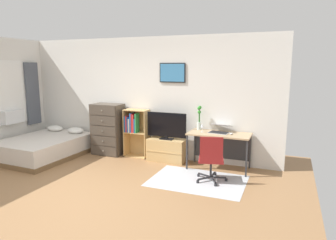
# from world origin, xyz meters

# --- Properties ---
(ground_plane) EXTENTS (7.20, 7.20, 0.00)m
(ground_plane) POSITION_xyz_m (0.00, 0.00, 0.00)
(ground_plane) COLOR #936B44
(wall_back_with_posters) EXTENTS (6.12, 0.09, 2.70)m
(wall_back_with_posters) POSITION_xyz_m (0.00, 2.43, 1.35)
(wall_back_with_posters) COLOR silver
(wall_back_with_posters) RESTS_ON ground_plane
(area_rug) EXTENTS (1.70, 1.20, 0.01)m
(area_rug) POSITION_xyz_m (1.61, 1.28, 0.00)
(area_rug) COLOR #B2B7BC
(area_rug) RESTS_ON ground_plane
(bed) EXTENTS (1.56, 1.97, 0.58)m
(bed) POSITION_xyz_m (-2.10, 1.41, 0.23)
(bed) COLOR brown
(bed) RESTS_ON ground_plane
(dresser) EXTENTS (0.72, 0.46, 1.19)m
(dresser) POSITION_xyz_m (-0.85, 2.15, 0.60)
(dresser) COLOR #4C4238
(dresser) RESTS_ON ground_plane
(bookshelf) EXTENTS (0.55, 0.30, 1.09)m
(bookshelf) POSITION_xyz_m (-0.17, 2.22, 0.64)
(bookshelf) COLOR tan
(bookshelf) RESTS_ON ground_plane
(tv_stand) EXTENTS (0.83, 0.41, 0.49)m
(tv_stand) POSITION_xyz_m (0.64, 2.17, 0.25)
(tv_stand) COLOR tan
(tv_stand) RESTS_ON ground_plane
(television) EXTENTS (0.89, 0.16, 0.59)m
(television) POSITION_xyz_m (0.64, 2.15, 0.79)
(television) COLOR black
(television) RESTS_ON tv_stand
(desk) EXTENTS (1.23, 0.59, 0.74)m
(desk) POSITION_xyz_m (1.81, 2.15, 0.60)
(desk) COLOR tan
(desk) RESTS_ON ground_plane
(office_chair) EXTENTS (0.58, 0.57, 0.86)m
(office_chair) POSITION_xyz_m (1.85, 1.30, 0.46)
(office_chair) COLOR #232326
(office_chair) RESTS_ON ground_plane
(laptop) EXTENTS (0.43, 0.46, 0.17)m
(laptop) POSITION_xyz_m (1.81, 2.17, 0.81)
(laptop) COLOR #B7B7BC
(laptop) RESTS_ON desk
(computer_mouse) EXTENTS (0.06, 0.10, 0.03)m
(computer_mouse) POSITION_xyz_m (2.05, 2.05, 0.76)
(computer_mouse) COLOR silver
(computer_mouse) RESTS_ON desk
(bamboo_vase) EXTENTS (0.09, 0.09, 0.51)m
(bamboo_vase) POSITION_xyz_m (1.34, 2.27, 0.98)
(bamboo_vase) COLOR silver
(bamboo_vase) RESTS_ON desk
(wine_glass) EXTENTS (0.07, 0.07, 0.18)m
(wine_glass) POSITION_xyz_m (1.47, 2.04, 0.87)
(wine_glass) COLOR silver
(wine_glass) RESTS_ON desk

